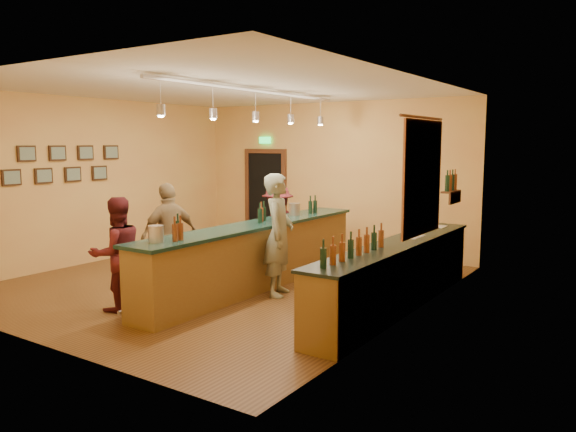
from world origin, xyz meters
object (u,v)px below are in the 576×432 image
Objects in this scene: bartender at (279,235)px; bar_stool at (399,252)px; customer_b at (170,236)px; customer_c at (278,227)px; customer_a at (117,254)px; back_counter at (396,274)px; tasting_bar at (256,251)px.

bartender is 2.30m from bar_stool.
customer_c is (0.61, 2.17, -0.07)m from customer_b.
customer_c is at bearing 13.53° from bartender.
customer_c is at bearing -167.50° from customer_a.
customer_b reaches higher than customer_c.
back_counter is 7.31× the size of bar_stool.
customer_a is 1.33m from customer_b.
back_counter is 2.85× the size of customer_a.
customer_c is (-1.10, 1.56, -0.16)m from bartender.
back_counter is 3.14m from customer_c.
customer_b is at bearing -149.33° from customer_a.
customer_c is at bearing -170.61° from bar_stool.
tasting_bar is at bearing 137.79° from customer_b.
tasting_bar is 8.19× the size of bar_stool.
bartender is 2.38m from customer_a.
customer_c reaches higher than back_counter.
customer_c is (0.32, 3.46, -0.02)m from customer_a.
customer_a is 2.56× the size of bar_stool.
customer_a is 1.02× the size of customer_c.
back_counter is 2.92× the size of customer_c.
bar_stool is (2.88, 2.54, -0.37)m from customer_b.
tasting_bar is at bearing 175.03° from customer_a.
bar_stool is at bearing 145.55° from customer_b.
customer_b reaches higher than customer_a.
customer_c is 2.51× the size of bar_stool.
bar_stool is (1.72, 1.77, -0.13)m from tasting_bar.
customer_b is (-1.16, -0.78, 0.24)m from tasting_bar.
customer_a is 3.48m from customer_c.
bartender is (0.55, -0.16, 0.33)m from tasting_bar.
bar_stool is at bearing 111.26° from back_counter.
customer_a is at bearing -144.89° from back_counter.
customer_a is (-1.42, -1.91, -0.14)m from bartender.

